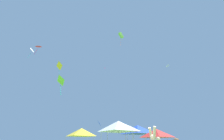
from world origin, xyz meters
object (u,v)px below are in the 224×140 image
object	(u,v)px
canopy_tent_blue	(138,129)
kite_lime_diamond	(61,82)
kite_lime_box	(121,36)
canopy_tent_yellow	(81,132)
kite_yellow_diamond	(60,66)
kite_red_delta	(38,47)
kite_white_diamond	(32,50)
kite_magenta_diamond	(105,68)
kite_white_box	(168,66)
kite_blue_diamond	(100,123)
canopy_tent_white	(118,126)
canopy_tent_red	(157,133)

from	to	relation	value
canopy_tent_blue	kite_lime_diamond	world-z (taller)	kite_lime_diamond
kite_lime_diamond	kite_lime_box	distance (m)	12.15
canopy_tent_yellow	kite_yellow_diamond	xyz separation A→B (m)	(-8.31, 4.26, 13.69)
kite_yellow_diamond	kite_red_delta	bearing A→B (deg)	-96.13
kite_white_diamond	kite_lime_diamond	bearing A→B (deg)	38.28
kite_magenta_diamond	kite_white_diamond	distance (m)	18.34
kite_white_box	kite_red_delta	distance (m)	26.69
kite_yellow_diamond	kite_white_box	size ratio (longest dim) A/B	4.74
kite_white_box	kite_lime_box	world-z (taller)	kite_white_box
kite_lime_diamond	kite_white_diamond	size ratio (longest dim) A/B	1.44
kite_magenta_diamond	kite_white_diamond	xyz separation A→B (m)	(-8.48, -15.61, -4.55)
kite_lime_diamond	kite_blue_diamond	bearing A→B (deg)	84.01
canopy_tent_white	kite_lime_box	xyz separation A→B (m)	(0.86, -1.34, 12.49)
canopy_tent_blue	canopy_tent_red	distance (m)	4.41
canopy_tent_yellow	kite_magenta_diamond	bearing A→B (deg)	89.30
canopy_tent_white	canopy_tent_blue	bearing A→B (deg)	63.06
canopy_tent_yellow	kite_white_box	xyz separation A→B (m)	(15.32, 8.70, 13.95)
kite_magenta_diamond	kite_white_box	bearing A→B (deg)	-11.31
kite_magenta_diamond	kite_white_box	xyz separation A→B (m)	(15.18, -3.04, -2.66)
kite_yellow_diamond	kite_lime_box	bearing A→B (deg)	-28.94
kite_white_box	kite_blue_diamond	bearing A→B (deg)	153.26
canopy_tent_blue	kite_lime_box	bearing A→B (deg)	-102.94
canopy_tent_red	kite_lime_box	bearing A→B (deg)	-153.24
kite_magenta_diamond	kite_yellow_diamond	world-z (taller)	kite_magenta_diamond
canopy_tent_red	kite_lime_diamond	bearing A→B (deg)	173.40
canopy_tent_white	kite_magenta_diamond	size ratio (longest dim) A/B	4.52
canopy_tent_white	kite_white_diamond	xyz separation A→B (m)	(-13.80, -1.39, 11.67)
kite_white_box	kite_white_diamond	bearing A→B (deg)	-152.00
kite_magenta_diamond	kite_lime_box	size ratio (longest dim) A/B	0.39
kite_red_delta	canopy_tent_blue	bearing A→B (deg)	13.44
kite_magenta_diamond	kite_yellow_diamond	size ratio (longest dim) A/B	0.26
canopy_tent_blue	canopy_tent_red	size ratio (longest dim) A/B	1.29
kite_lime_diamond	kite_lime_box	bearing A→B (deg)	-17.35
kite_white_diamond	kite_lime_box	world-z (taller)	kite_lime_box
canopy_tent_red	kite_white_diamond	distance (m)	21.91
kite_lime_box	canopy_tent_red	bearing A→B (deg)	26.76
canopy_tent_red	kite_blue_diamond	distance (m)	23.30
canopy_tent_blue	kite_magenta_diamond	xyz separation A→B (m)	(-7.44, 10.05, 16.24)
kite_blue_diamond	kite_white_diamond	bearing A→B (deg)	-105.91
canopy_tent_yellow	canopy_tent_blue	bearing A→B (deg)	12.51
kite_white_diamond	kite_white_box	xyz separation A→B (m)	(23.65, 12.58, 1.89)
kite_lime_diamond	kite_yellow_diamond	bearing A→B (deg)	130.91
kite_white_diamond	kite_blue_diamond	distance (m)	23.90
kite_lime_box	kite_red_delta	size ratio (longest dim) A/B	1.06
canopy_tent_blue	kite_white_diamond	size ratio (longest dim) A/B	1.78
kite_magenta_diamond	kite_lime_box	distance (m)	17.15
canopy_tent_blue	kite_blue_diamond	distance (m)	18.89
kite_magenta_diamond	kite_blue_diamond	bearing A→B (deg)	112.23
canopy_tent_blue	kite_white_box	distance (m)	17.13
kite_yellow_diamond	kite_white_diamond	bearing A→B (deg)	-90.18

